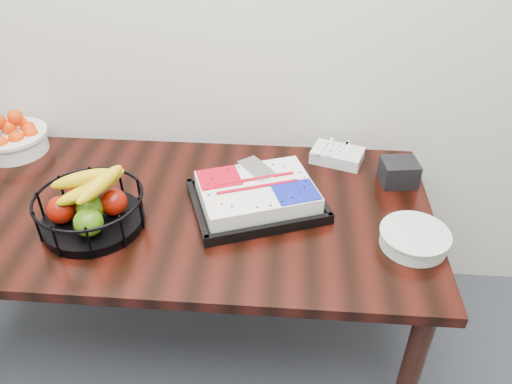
# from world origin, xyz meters

# --- Properties ---
(table) EXTENTS (1.80, 0.90, 0.75)m
(table) POSITION_xyz_m (0.00, 2.00, 0.66)
(table) COLOR black
(table) RESTS_ON ground
(cake_tray) EXTENTS (0.55, 0.49, 0.09)m
(cake_tray) POSITION_xyz_m (0.27, 2.03, 0.79)
(cake_tray) COLOR black
(cake_tray) RESTS_ON table
(tangerine_bowl) EXTENTS (0.28, 0.28, 0.18)m
(tangerine_bowl) POSITION_xyz_m (-0.77, 2.32, 0.83)
(tangerine_bowl) COLOR white
(tangerine_bowl) RESTS_ON table
(fruit_basket) EXTENTS (0.36, 0.36, 0.19)m
(fruit_basket) POSITION_xyz_m (-0.28, 1.87, 0.83)
(fruit_basket) COLOR black
(fruit_basket) RESTS_ON table
(plate_stack) EXTENTS (0.23, 0.23, 0.06)m
(plate_stack) POSITION_xyz_m (0.80, 1.85, 0.78)
(plate_stack) COLOR white
(plate_stack) RESTS_ON table
(fork_bag) EXTENTS (0.23, 0.19, 0.06)m
(fork_bag) POSITION_xyz_m (0.58, 2.35, 0.78)
(fork_bag) COLOR silver
(fork_bag) RESTS_ON table
(napkin_box) EXTENTS (0.15, 0.13, 0.09)m
(napkin_box) POSITION_xyz_m (0.80, 2.21, 0.80)
(napkin_box) COLOR black
(napkin_box) RESTS_ON table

